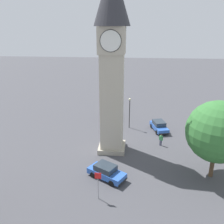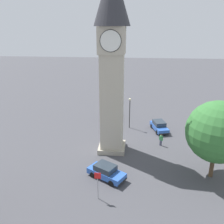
{
  "view_description": "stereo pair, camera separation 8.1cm",
  "coord_description": "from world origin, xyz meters",
  "px_view_note": "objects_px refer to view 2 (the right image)",
  "views": [
    {
      "loc": [
        2.76,
        -27.54,
        15.14
      ],
      "look_at": [
        0.0,
        0.0,
        5.21
      ],
      "focal_mm": 37.93,
      "sensor_mm": 36.0,
      "label": 1
    },
    {
      "loc": [
        2.84,
        -27.53,
        15.14
      ],
      "look_at": [
        0.0,
        0.0,
        5.21
      ],
      "focal_mm": 37.93,
      "sensor_mm": 36.0,
      "label": 2
    }
  ],
  "objects_px": {
    "lamp_post": "(130,108)",
    "road_sign": "(98,181)",
    "car_blue_kerb": "(112,114)",
    "car_red_corner": "(159,126)",
    "pedestrian": "(161,139)",
    "car_silver_kerb": "(106,172)",
    "tree": "(218,132)",
    "clock_tower": "(112,49)"
  },
  "relations": [
    {
      "from": "car_red_corner",
      "to": "pedestrian",
      "type": "height_order",
      "value": "pedestrian"
    },
    {
      "from": "car_blue_kerb",
      "to": "tree",
      "type": "relative_size",
      "value": 0.53
    },
    {
      "from": "car_blue_kerb",
      "to": "road_sign",
      "type": "distance_m",
      "value": 21.08
    },
    {
      "from": "car_red_corner",
      "to": "road_sign",
      "type": "height_order",
      "value": "road_sign"
    },
    {
      "from": "pedestrian",
      "to": "clock_tower",
      "type": "bearing_deg",
      "value": -165.18
    },
    {
      "from": "car_silver_kerb",
      "to": "pedestrian",
      "type": "height_order",
      "value": "pedestrian"
    },
    {
      "from": "car_silver_kerb",
      "to": "tree",
      "type": "relative_size",
      "value": 0.52
    },
    {
      "from": "car_red_corner",
      "to": "road_sign",
      "type": "distance_m",
      "value": 17.77
    },
    {
      "from": "car_blue_kerb",
      "to": "car_red_corner",
      "type": "relative_size",
      "value": 1.01
    },
    {
      "from": "tree",
      "to": "road_sign",
      "type": "bearing_deg",
      "value": -157.52
    },
    {
      "from": "car_red_corner",
      "to": "tree",
      "type": "relative_size",
      "value": 0.53
    },
    {
      "from": "car_silver_kerb",
      "to": "clock_tower",
      "type": "bearing_deg",
      "value": 90.29
    },
    {
      "from": "clock_tower",
      "to": "lamp_post",
      "type": "xyz_separation_m",
      "value": [
        2.02,
        7.37,
        -9.55
      ]
    },
    {
      "from": "clock_tower",
      "to": "road_sign",
      "type": "distance_m",
      "value": 14.57
    },
    {
      "from": "car_silver_kerb",
      "to": "car_red_corner",
      "type": "distance_m",
      "value": 14.62
    },
    {
      "from": "car_blue_kerb",
      "to": "road_sign",
      "type": "bearing_deg",
      "value": -87.78
    },
    {
      "from": "car_blue_kerb",
      "to": "lamp_post",
      "type": "xyz_separation_m",
      "value": [
        3.15,
        -4.05,
        2.53
      ]
    },
    {
      "from": "car_silver_kerb",
      "to": "tree",
      "type": "height_order",
      "value": "tree"
    },
    {
      "from": "car_red_corner",
      "to": "pedestrian",
      "type": "bearing_deg",
      "value": -92.23
    },
    {
      "from": "tree",
      "to": "clock_tower",
      "type": "bearing_deg",
      "value": 156.53
    },
    {
      "from": "lamp_post",
      "to": "road_sign",
      "type": "relative_size",
      "value": 1.75
    },
    {
      "from": "car_silver_kerb",
      "to": "lamp_post",
      "type": "relative_size",
      "value": 0.9
    },
    {
      "from": "lamp_post",
      "to": "road_sign",
      "type": "bearing_deg",
      "value": -97.83
    },
    {
      "from": "pedestrian",
      "to": "car_silver_kerb",
      "type": "bearing_deg",
      "value": -128.63
    },
    {
      "from": "lamp_post",
      "to": "tree",
      "type": "bearing_deg",
      "value": -53.15
    },
    {
      "from": "tree",
      "to": "lamp_post",
      "type": "height_order",
      "value": "tree"
    },
    {
      "from": "pedestrian",
      "to": "tree",
      "type": "height_order",
      "value": "tree"
    },
    {
      "from": "pedestrian",
      "to": "road_sign",
      "type": "distance_m",
      "value": 13.22
    },
    {
      "from": "car_silver_kerb",
      "to": "pedestrian",
      "type": "bearing_deg",
      "value": 51.37
    },
    {
      "from": "car_blue_kerb",
      "to": "pedestrian",
      "type": "bearing_deg",
      "value": -52.0
    },
    {
      "from": "tree",
      "to": "road_sign",
      "type": "distance_m",
      "value": 12.88
    },
    {
      "from": "car_red_corner",
      "to": "road_sign",
      "type": "xyz_separation_m",
      "value": [
        -6.97,
        -16.31,
        1.14
      ]
    },
    {
      "from": "road_sign",
      "to": "car_silver_kerb",
      "type": "bearing_deg",
      "value": 83.92
    },
    {
      "from": "car_silver_kerb",
      "to": "road_sign",
      "type": "height_order",
      "value": "road_sign"
    },
    {
      "from": "pedestrian",
      "to": "lamp_post",
      "type": "distance_m",
      "value": 7.55
    },
    {
      "from": "clock_tower",
      "to": "pedestrian",
      "type": "bearing_deg",
      "value": 14.82
    },
    {
      "from": "car_blue_kerb",
      "to": "road_sign",
      "type": "relative_size",
      "value": 1.59
    },
    {
      "from": "clock_tower",
      "to": "car_blue_kerb",
      "type": "relative_size",
      "value": 4.92
    },
    {
      "from": "road_sign",
      "to": "tree",
      "type": "bearing_deg",
      "value": 22.48
    },
    {
      "from": "clock_tower",
      "to": "car_red_corner",
      "type": "relative_size",
      "value": 4.95
    },
    {
      "from": "clock_tower",
      "to": "tree",
      "type": "xyz_separation_m",
      "value": [
        11.18,
        -4.85,
        -7.61
      ]
    },
    {
      "from": "clock_tower",
      "to": "lamp_post",
      "type": "bearing_deg",
      "value": 74.7
    }
  ]
}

